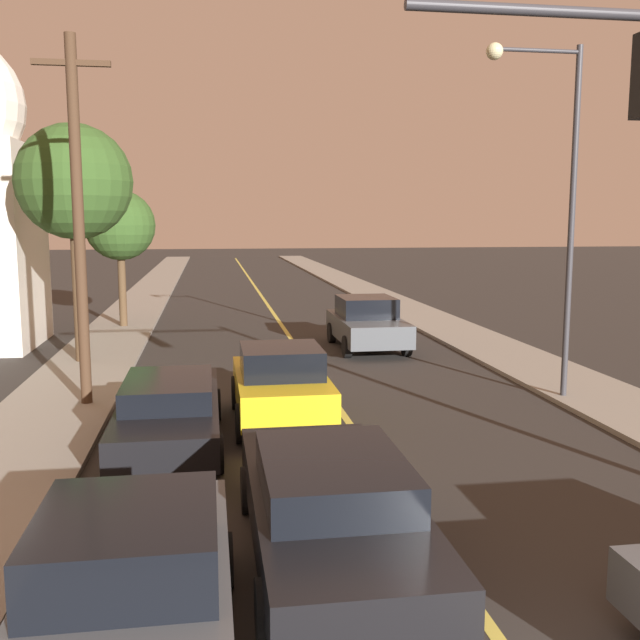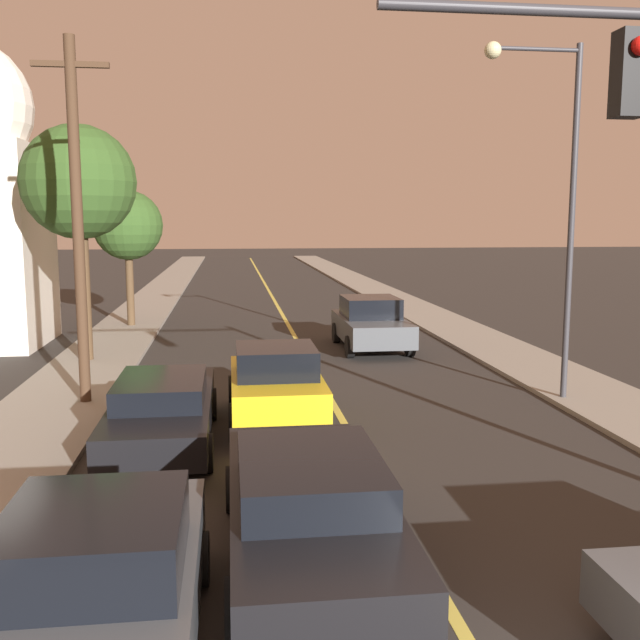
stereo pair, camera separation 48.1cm
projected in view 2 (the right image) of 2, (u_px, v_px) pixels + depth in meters
road_surface at (271, 294)px, 40.09m from camera, size 9.83×80.00×0.01m
sidewalk_left at (159, 294)px, 39.31m from camera, size 2.50×80.00×0.12m
sidewalk_right at (378, 291)px, 40.85m from camera, size 2.50×80.00×0.12m
car_near_lane_front at (309, 504)px, 8.59m from camera, size 2.01×5.19×1.39m
car_near_lane_second at (276, 383)px, 14.51m from camera, size 1.93×3.88×1.62m
car_outer_lane_front at (99, 582)px, 6.66m from camera, size 1.95×4.10×1.55m
car_outer_lane_second at (163, 408)px, 13.10m from camera, size 1.89×5.14×1.31m
car_far_oncoming at (371, 323)px, 22.88m from camera, size 2.07×4.43×1.68m
streetlamp_right at (552, 176)px, 15.56m from camera, size 2.19×0.36×7.76m
utility_pole_left at (77, 217)px, 15.36m from camera, size 1.60×0.24×7.85m
tree_left_near at (128, 226)px, 26.91m from camera, size 2.62×2.62×5.13m
tree_left_far at (79, 184)px, 19.98m from camera, size 3.21×3.21×6.67m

